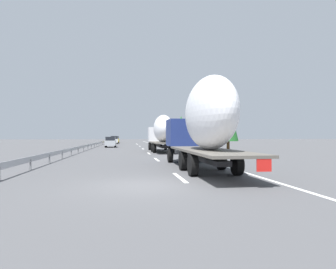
{
  "coord_description": "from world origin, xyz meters",
  "views": [
    {
      "loc": [
        -11.13,
        0.61,
        1.9
      ],
      "look_at": [
        18.87,
        -3.66,
        2.07
      ],
      "focal_mm": 31.14,
      "sensor_mm": 36.0,
      "label": 1
    }
  ],
  "objects_px": {
    "car_yellow_coupe": "(116,139)",
    "road_sign": "(162,135)",
    "car_silver_hatch": "(111,142)",
    "truck_trailing": "(203,122)",
    "car_white_van": "(114,140)",
    "truck_lead": "(162,132)"
  },
  "relations": [
    {
      "from": "car_yellow_coupe",
      "to": "road_sign",
      "type": "height_order",
      "value": "road_sign"
    },
    {
      "from": "road_sign",
      "to": "car_silver_hatch",
      "type": "bearing_deg",
      "value": 133.04
    },
    {
      "from": "truck_trailing",
      "to": "car_yellow_coupe",
      "type": "bearing_deg",
      "value": 6.14
    },
    {
      "from": "truck_trailing",
      "to": "car_white_van",
      "type": "relative_size",
      "value": 3.09
    },
    {
      "from": "car_yellow_coupe",
      "to": "road_sign",
      "type": "relative_size",
      "value": 1.33
    },
    {
      "from": "truck_trailing",
      "to": "road_sign",
      "type": "relative_size",
      "value": 4.41
    },
    {
      "from": "truck_trailing",
      "to": "car_white_van",
      "type": "height_order",
      "value": "truck_trailing"
    },
    {
      "from": "truck_lead",
      "to": "truck_trailing",
      "type": "xyz_separation_m",
      "value": [
        -19.28,
        0.0,
        0.26
      ]
    },
    {
      "from": "car_white_van",
      "to": "road_sign",
      "type": "relative_size",
      "value": 1.43
    },
    {
      "from": "car_yellow_coupe",
      "to": "truck_lead",
      "type": "bearing_deg",
      "value": -171.43
    },
    {
      "from": "car_white_van",
      "to": "car_silver_hatch",
      "type": "xyz_separation_m",
      "value": [
        -22.91,
        -0.32,
        -0.05
      ]
    },
    {
      "from": "truck_lead",
      "to": "car_silver_hatch",
      "type": "height_order",
      "value": "truck_lead"
    },
    {
      "from": "car_white_van",
      "to": "car_yellow_coupe",
      "type": "distance_m",
      "value": 10.04
    },
    {
      "from": "truck_lead",
      "to": "road_sign",
      "type": "xyz_separation_m",
      "value": [
        24.6,
        -3.1,
        -0.32
      ]
    },
    {
      "from": "car_yellow_coupe",
      "to": "car_silver_hatch",
      "type": "xyz_separation_m",
      "value": [
        -32.95,
        -0.35,
        -0.04
      ]
    },
    {
      "from": "car_silver_hatch",
      "to": "car_white_van",
      "type": "bearing_deg",
      "value": 0.8
    },
    {
      "from": "truck_lead",
      "to": "car_yellow_coupe",
      "type": "bearing_deg",
      "value": 8.57
    },
    {
      "from": "car_yellow_coupe",
      "to": "truck_trailing",
      "type": "bearing_deg",
      "value": -173.86
    },
    {
      "from": "car_white_van",
      "to": "road_sign",
      "type": "height_order",
      "value": "road_sign"
    },
    {
      "from": "truck_lead",
      "to": "car_silver_hatch",
      "type": "relative_size",
      "value": 2.86
    },
    {
      "from": "car_silver_hatch",
      "to": "truck_trailing",
      "type": "bearing_deg",
      "value": -168.69
    },
    {
      "from": "truck_lead",
      "to": "car_yellow_coupe",
      "type": "distance_m",
      "value": 48.77
    }
  ]
}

